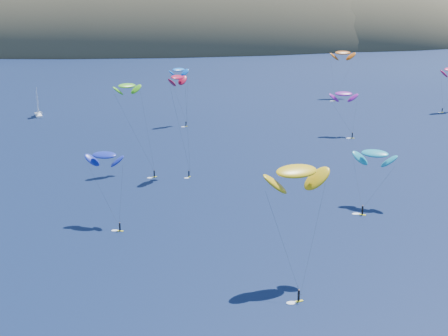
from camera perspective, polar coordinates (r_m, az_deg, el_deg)
The scene contains 10 objects.
island at distance 622.27m, azimuth -3.90°, elevation 10.44°, with size 730.00×300.00×210.00m.
sailboat at distance 257.32m, azimuth -16.62°, elevation 4.76°, with size 9.55×8.23×11.53m.
kitesurfer_2 at distance 103.48m, azimuth 6.66°, elevation -0.30°, with size 12.44×13.44×22.16m.
kitesurfer_3 at distance 169.82m, azimuth -8.85°, elevation 7.42°, with size 10.96×12.49×25.39m.
kitesurfer_4 at distance 230.29m, azimuth -4.16°, elevation 8.94°, with size 8.82×9.57×22.31m.
kitesurfer_5 at distance 145.63m, azimuth 13.63°, elevation 1.29°, with size 11.03×12.07×14.73m.
kitesurfer_6 at distance 216.60m, azimuth 10.89°, elevation 6.68°, with size 9.87×9.89×16.67m.
kitesurfer_9 at distance 164.44m, azimuth -4.30°, elevation 8.25°, with size 7.20×9.04×28.04m.
kitesurfer_10 at distance 132.97m, azimuth -10.88°, elevation 1.16°, with size 8.82×10.71×16.73m.
kitesurfer_11 at distance 295.77m, azimuth 10.81°, elevation 10.31°, with size 13.29×13.41×23.61m.
Camera 1 is at (-26.69, -53.65, 47.51)m, focal length 50.00 mm.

